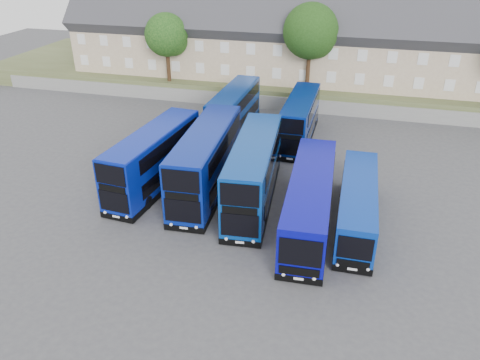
% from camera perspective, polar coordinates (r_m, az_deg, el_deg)
% --- Properties ---
extents(ground, '(120.00, 120.00, 0.00)m').
position_cam_1_polar(ground, '(31.22, -2.12, -5.80)').
color(ground, '#434348').
rests_on(ground, ground).
extents(retaining_wall, '(70.00, 0.40, 1.50)m').
position_cam_1_polar(retaining_wall, '(52.11, 5.60, 9.24)').
color(retaining_wall, slate).
rests_on(retaining_wall, ground).
extents(earth_bank, '(80.00, 20.00, 2.00)m').
position_cam_1_polar(earth_bank, '(61.50, 7.26, 12.30)').
color(earth_bank, '#4F5630').
rests_on(earth_bank, ground).
extents(terrace_row, '(48.00, 10.40, 11.20)m').
position_cam_1_polar(terrace_row, '(56.86, 3.86, 16.98)').
color(terrace_row, tan).
rests_on(terrace_row, earth_bank).
extents(dd_front_left, '(3.52, 11.24, 4.40)m').
position_cam_1_polar(dd_front_left, '(35.85, -10.43, 2.41)').
color(dd_front_left, '#081E9F').
rests_on(dd_front_left, ground).
extents(dd_front_mid, '(3.45, 12.08, 4.75)m').
position_cam_1_polar(dd_front_mid, '(34.62, -4.10, 2.19)').
color(dd_front_mid, navy).
rests_on(dd_front_mid, ground).
extents(dd_front_right, '(3.68, 11.86, 4.64)m').
position_cam_1_polar(dd_front_right, '(33.06, 1.70, 0.84)').
color(dd_front_right, navy).
rests_on(dd_front_right, ground).
extents(dd_rear_left, '(2.66, 10.65, 4.21)m').
position_cam_1_polar(dd_rear_left, '(45.45, -0.73, 8.30)').
color(dd_rear_left, navy).
rests_on(dd_rear_left, ground).
extents(dd_rear_right, '(2.40, 10.38, 4.12)m').
position_cam_1_polar(dd_rear_right, '(43.86, 7.30, 7.27)').
color(dd_rear_right, navy).
rests_on(dd_rear_right, ground).
extents(coach_east_a, '(3.26, 12.87, 3.49)m').
position_cam_1_polar(coach_east_a, '(31.06, 8.49, -2.59)').
color(coach_east_a, '#08099F').
rests_on(coach_east_a, ground).
extents(coach_east_b, '(2.43, 10.93, 2.98)m').
position_cam_1_polar(coach_east_b, '(31.70, 14.10, -3.05)').
color(coach_east_b, '#08319F').
rests_on(coach_east_b, ground).
extents(tree_west, '(4.80, 4.80, 7.65)m').
position_cam_1_polar(tree_west, '(55.33, -8.79, 16.91)').
color(tree_west, '#382314').
rests_on(tree_west, earth_bank).
extents(tree_mid, '(5.76, 5.76, 9.18)m').
position_cam_1_polar(tree_mid, '(51.53, 8.77, 17.26)').
color(tree_mid, '#382314').
rests_on(tree_mid, earth_bank).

